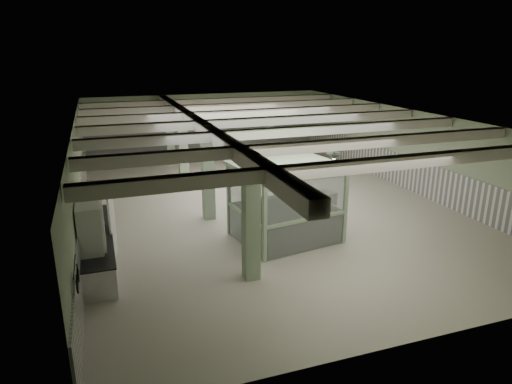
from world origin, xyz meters
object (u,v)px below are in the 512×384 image
object	(u,v)px
prep_counter	(98,246)
walkin_cooler	(93,233)
filing_cabinet	(325,211)
guard_booth	(286,189)

from	to	relation	value
prep_counter	walkin_cooler	distance (m)	0.89
filing_cabinet	walkin_cooler	bearing A→B (deg)	165.41
walkin_cooler	filing_cabinet	distance (m)	7.78
walkin_cooler	prep_counter	bearing A→B (deg)	81.54
guard_booth	walkin_cooler	bearing A→B (deg)	173.46
prep_counter	walkin_cooler	world-z (taller)	walkin_cooler
guard_booth	filing_cabinet	bearing A→B (deg)	-0.27
walkin_cooler	guard_booth	bearing A→B (deg)	2.52
prep_counter	filing_cabinet	distance (m)	7.67
prep_counter	guard_booth	size ratio (longest dim) A/B	1.43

